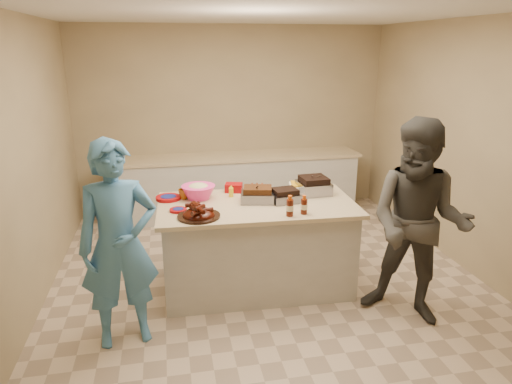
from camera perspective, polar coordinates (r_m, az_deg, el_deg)
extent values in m
cube|color=#47230F|center=(4.55, 0.20, -1.21)|extent=(0.37, 0.31, 0.10)
cube|color=black|center=(4.56, 3.63, -1.20)|extent=(0.30, 0.26, 0.08)
cube|color=gray|center=(4.84, 7.18, -0.18)|extent=(0.33, 0.33, 0.12)
cylinder|color=silver|center=(4.86, 0.76, 0.02)|extent=(0.31, 0.31, 0.05)
cube|color=gold|center=(4.93, 6.13, 0.20)|extent=(0.37, 0.29, 0.09)
cylinder|color=#451409|center=(4.19, 4.22, -2.99)|extent=(0.07, 0.07, 0.19)
cylinder|color=#451409|center=(4.25, 5.99, -2.73)|extent=(0.06, 0.06, 0.18)
cylinder|color=yellow|center=(4.71, -3.12, -0.59)|extent=(0.05, 0.05, 0.13)
imported|color=silver|center=(4.62, 0.28, -0.94)|extent=(0.13, 0.04, 0.13)
cylinder|color=#8B0609|center=(4.71, -10.89, -0.90)|extent=(0.26, 0.26, 0.03)
cylinder|color=#8B0609|center=(4.35, -9.70, -2.38)|extent=(0.17, 0.17, 0.02)
imported|color=#984F0F|center=(4.69, -8.99, -0.85)|extent=(0.11, 0.11, 0.11)
cube|color=#8B0609|center=(4.87, -2.79, 0.05)|extent=(0.21, 0.18, 0.09)
imported|color=teal|center=(4.27, -15.69, -17.13)|extent=(0.93, 1.82, 0.42)
imported|color=#43413C|center=(4.63, 18.40, -14.46)|extent=(1.88, 1.99, 0.70)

